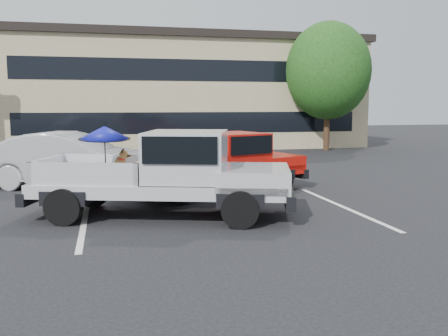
{
  "coord_description": "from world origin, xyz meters",
  "views": [
    {
      "loc": [
        -2.49,
        -8.77,
        2.45
      ],
      "look_at": [
        -0.43,
        -0.02,
        1.3
      ],
      "focal_mm": 40.0,
      "sensor_mm": 36.0,
      "label": 1
    }
  ],
  "objects": [
    {
      "name": "silver_sedan",
      "position": [
        -3.54,
        6.5,
        0.82
      ],
      "size": [
        5.26,
        3.28,
        1.64
      ],
      "primitive_type": "imported",
      "rotation": [
        0.0,
        0.0,
        1.23
      ],
      "color": "#A9ACB0",
      "rests_on": "ground"
    },
    {
      "name": "ground",
      "position": [
        0.0,
        0.0,
        0.0
      ],
      "size": [
        90.0,
        90.0,
        0.0
      ],
      "primitive_type": "plane",
      "color": "black",
      "rests_on": "ground"
    },
    {
      "name": "red_pickup",
      "position": [
        0.82,
        4.62,
        0.91
      ],
      "size": [
        5.35,
        3.39,
        1.67
      ],
      "rotation": [
        0.0,
        0.0,
        0.35
      ],
      "color": "black",
      "rests_on": "ground"
    },
    {
      "name": "stripe_left",
      "position": [
        -3.0,
        2.0,
        0.0
      ],
      "size": [
        0.12,
        5.0,
        0.01
      ],
      "primitive_type": "cube",
      "color": "silver",
      "rests_on": "ground"
    },
    {
      "name": "tree_right",
      "position": [
        9.0,
        16.0,
        4.21
      ],
      "size": [
        4.46,
        4.46,
        6.78
      ],
      "color": "#332114",
      "rests_on": "ground"
    },
    {
      "name": "silver_pickup",
      "position": [
        -1.04,
        1.9,
        1.05
      ],
      "size": [
        6.02,
        3.57,
        2.06
      ],
      "rotation": [
        0.0,
        0.0,
        -0.3
      ],
      "color": "black",
      "rests_on": "ground"
    },
    {
      "name": "stripe_right",
      "position": [
        3.0,
        2.0,
        0.0
      ],
      "size": [
        0.12,
        5.0,
        0.01
      ],
      "primitive_type": "cube",
      "color": "silver",
      "rests_on": "ground"
    },
    {
      "name": "tree_back",
      "position": [
        6.0,
        24.0,
        4.41
      ],
      "size": [
        4.68,
        4.68,
        7.11
      ],
      "color": "#332114",
      "rests_on": "ground"
    },
    {
      "name": "motel_building",
      "position": [
        2.0,
        20.99,
        3.21
      ],
      "size": [
        20.4,
        8.4,
        6.3
      ],
      "color": "tan",
      "rests_on": "ground"
    }
  ]
}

